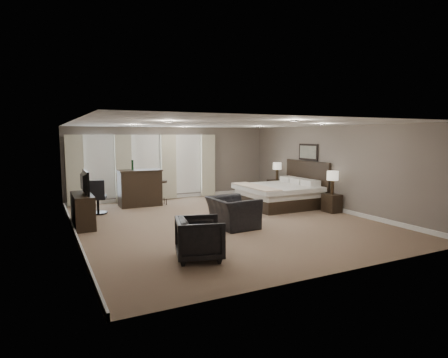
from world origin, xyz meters
name	(u,v)px	position (x,y,z in m)	size (l,w,h in m)	color
room	(224,173)	(0.00, 0.00, 1.30)	(7.60, 8.60, 2.64)	#78614C
window_bay	(146,167)	(-1.00, 4.11, 1.20)	(5.25, 0.20, 2.30)	silver
bed	(280,184)	(2.58, 1.12, 0.73)	(2.29, 2.18, 1.45)	silver
nightstand_near	(332,203)	(3.47, -0.33, 0.27)	(0.41, 0.50, 0.54)	black
nightstand_far	(277,189)	(3.47, 2.57, 0.33)	(0.50, 0.61, 0.67)	black
lamp_near	(332,183)	(3.47, -0.33, 0.89)	(0.34, 0.34, 0.70)	beige
lamp_far	(277,171)	(3.47, 2.57, 0.99)	(0.31, 0.31, 0.65)	beige
wall_art	(308,152)	(3.70, 1.12, 1.75)	(0.04, 0.96, 0.56)	slate
dresser	(83,210)	(-3.45, 1.12, 0.42)	(0.46, 1.43, 0.83)	black
tv	(82,191)	(-3.45, 1.12, 0.90)	(1.03, 0.59, 0.13)	black
armchair_near	(233,207)	(-0.09, -0.68, 0.51)	(1.17, 0.76, 1.02)	black
armchair_far	(200,236)	(-1.78, -2.54, 0.43)	(0.84, 0.79, 0.87)	black
bar_counter	(140,188)	(-1.46, 3.25, 0.60)	(1.38, 0.72, 1.20)	black
bar_stool_left	(137,193)	(-1.46, 3.63, 0.39)	(0.37, 0.37, 0.78)	black
bar_stool_right	(162,193)	(-0.77, 3.12, 0.41)	(0.38, 0.38, 0.81)	black
desk_chair	(98,197)	(-2.88, 2.56, 0.51)	(0.52, 0.52, 1.03)	black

